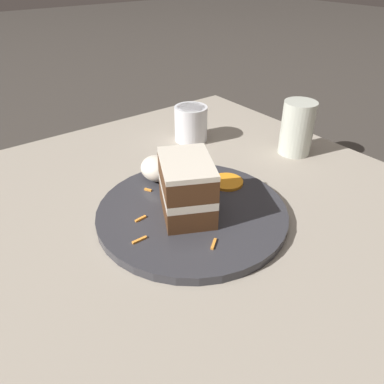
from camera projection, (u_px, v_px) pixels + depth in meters
The scene contains 9 objects.
ground_plane at pixel (202, 230), 0.61m from camera, with size 6.00×6.00×0.00m, color #38332D.
dining_table at pixel (202, 225), 0.61m from camera, with size 0.92×0.83×0.02m, color gray.
plate at pixel (192, 212), 0.60m from camera, with size 0.31×0.31×0.01m, color #333338.
cake_slice at pixel (187, 187), 0.57m from camera, with size 0.13×0.12×0.09m.
cream_dollop at pixel (156, 169), 0.67m from camera, with size 0.06×0.06×0.04m, color silver.
orange_garnish at pixel (227, 182), 0.67m from camera, with size 0.06×0.06×0.01m, color orange.
carrot_shreds_scatter at pixel (166, 213), 0.59m from camera, with size 0.19×0.15×0.00m.
drinking_glass at pixel (297, 131), 0.78m from camera, with size 0.07×0.07×0.11m.
coffee_mug at pixel (191, 122), 0.83m from camera, with size 0.07×0.07×0.08m.
Camera 1 is at (0.37, -0.30, 0.38)m, focal length 35.00 mm.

